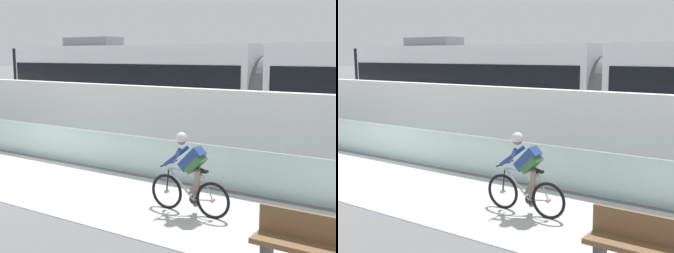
# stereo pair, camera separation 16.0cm
# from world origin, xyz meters

# --- Properties ---
(ground_plane) EXTENTS (200.00, 200.00, 0.00)m
(ground_plane) POSITION_xyz_m (0.00, 0.00, 0.00)
(ground_plane) COLOR slate
(bike_path_deck) EXTENTS (32.00, 3.20, 0.01)m
(bike_path_deck) POSITION_xyz_m (0.00, 0.00, 0.01)
(bike_path_deck) COLOR beige
(bike_path_deck) RESTS_ON ground
(glass_parapet) EXTENTS (32.00, 0.05, 1.01)m
(glass_parapet) POSITION_xyz_m (0.00, 1.85, 0.51)
(glass_parapet) COLOR silver
(glass_parapet) RESTS_ON ground
(concrete_barrier_wall) EXTENTS (32.00, 0.36, 2.17)m
(concrete_barrier_wall) POSITION_xyz_m (0.00, 3.65, 1.08)
(concrete_barrier_wall) COLOR white
(concrete_barrier_wall) RESTS_ON ground
(tram_rail_near) EXTENTS (32.00, 0.08, 0.01)m
(tram_rail_near) POSITION_xyz_m (0.00, 6.13, 0.00)
(tram_rail_near) COLOR #595654
(tram_rail_near) RESTS_ON ground
(tram_rail_far) EXTENTS (32.00, 0.08, 0.01)m
(tram_rail_far) POSITION_xyz_m (0.00, 7.57, 0.00)
(tram_rail_far) COLOR #595654
(tram_rail_far) RESTS_ON ground
(tram) EXTENTS (22.56, 2.54, 3.81)m
(tram) POSITION_xyz_m (4.58, 6.85, 1.89)
(tram) COLOR silver
(tram) RESTS_ON ground
(cyclist_on_bike) EXTENTS (1.77, 0.58, 1.61)m
(cyclist_on_bike) POSITION_xyz_m (5.62, 0.00, 0.78)
(cyclist_on_bike) COLOR black
(cyclist_on_bike) RESTS_ON ground
(bench) EXTENTS (1.60, 0.45, 0.89)m
(bench) POSITION_xyz_m (8.35, -1.29, 0.48)
(bench) COLOR brown
(bench) RESTS_ON ground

